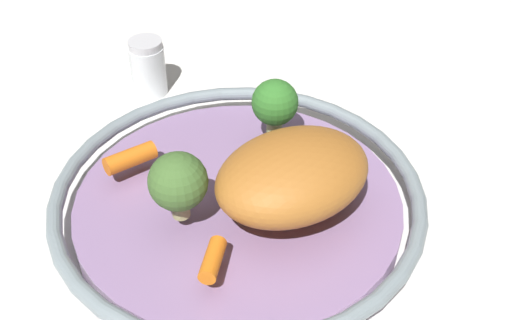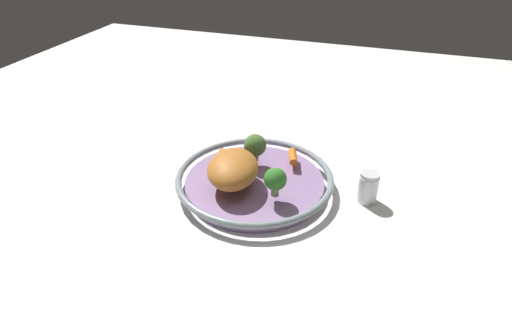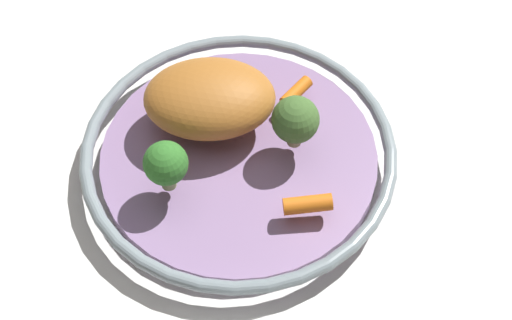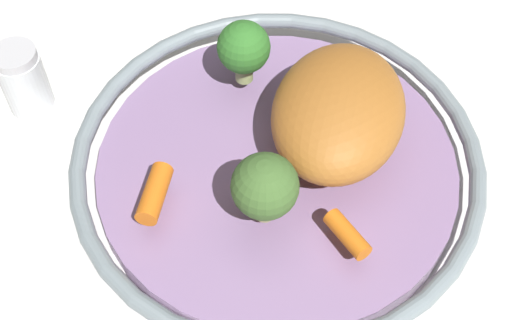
{
  "view_description": "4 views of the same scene",
  "coord_description": "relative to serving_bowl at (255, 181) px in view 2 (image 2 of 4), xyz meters",
  "views": [
    {
      "loc": [
        -0.42,
        0.13,
        0.43
      ],
      "look_at": [
        0.02,
        -0.02,
        0.05
      ],
      "focal_mm": 44.49,
      "sensor_mm": 36.0,
      "label": 1
    },
    {
      "loc": [
        0.27,
        -0.78,
        0.57
      ],
      "look_at": [
        -0.01,
        0.03,
        0.06
      ],
      "focal_mm": 30.85,
      "sensor_mm": 36.0,
      "label": 2
    },
    {
      "loc": [
        0.49,
        0.13,
        0.72
      ],
      "look_at": [
        0.03,
        0.03,
        0.06
      ],
      "focal_mm": 53.86,
      "sensor_mm": 36.0,
      "label": 3
    },
    {
      "loc": [
        -0.15,
        0.32,
        0.51
      ],
      "look_at": [
        0.01,
        0.03,
        0.06
      ],
      "focal_mm": 48.89,
      "sensor_mm": 36.0,
      "label": 4
    }
  ],
  "objects": [
    {
      "name": "salt_shaker",
      "position": [
        0.24,
        0.03,
        0.01
      ],
      "size": [
        0.04,
        0.04,
        0.07
      ],
      "color": "silver",
      "rests_on": "ground_plane"
    },
    {
      "name": "broccoli_floret_edge",
      "position": [
        -0.02,
        0.06,
        0.06
      ],
      "size": [
        0.05,
        0.05,
        0.07
      ],
      "color": "tan",
      "rests_on": "serving_bowl"
    },
    {
      "name": "serving_bowl",
      "position": [
        0.0,
        0.0,
        0.0
      ],
      "size": [
        0.35,
        0.35,
        0.04
      ],
      "color": "#8E709E",
      "rests_on": "ground_plane"
    },
    {
      "name": "ground_plane",
      "position": [
        0.0,
        0.0,
        -0.02
      ],
      "size": [
        2.38,
        2.38,
        0.0
      ],
      "primitive_type": "plane",
      "color": "silver"
    },
    {
      "name": "baby_carrot_left",
      "position": [
        -0.09,
        0.05,
        0.03
      ],
      "size": [
        0.05,
        0.03,
        0.02
      ],
      "primitive_type": "cylinder",
      "rotation": [
        1.5,
        0.0,
        4.2
      ],
      "color": "orange",
      "rests_on": "serving_bowl"
    },
    {
      "name": "broccoli_floret_small",
      "position": [
        0.07,
        -0.06,
        0.06
      ],
      "size": [
        0.05,
        0.05,
        0.06
      ],
      "color": "#97A966",
      "rests_on": "serving_bowl"
    },
    {
      "name": "roast_chicken_piece",
      "position": [
        -0.04,
        -0.04,
        0.05
      ],
      "size": [
        0.14,
        0.17,
        0.06
      ],
      "primitive_type": "ellipsoid",
      "rotation": [
        0.0,
        0.0,
        1.8
      ],
      "color": "#AE6728",
      "rests_on": "serving_bowl"
    },
    {
      "name": "baby_carrot_right",
      "position": [
        0.06,
        0.09,
        0.03
      ],
      "size": [
        0.03,
        0.05,
        0.02
      ],
      "primitive_type": "cylinder",
      "rotation": [
        1.52,
        0.0,
        3.45
      ],
      "color": "orange",
      "rests_on": "serving_bowl"
    }
  ]
}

